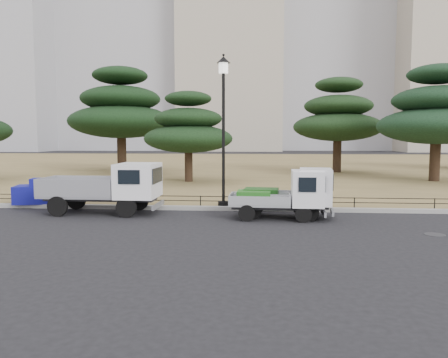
# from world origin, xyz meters

# --- Properties ---
(ground) EXTENTS (220.00, 220.00, 0.00)m
(ground) POSITION_xyz_m (0.00, 0.00, 0.00)
(ground) COLOR black
(lawn) EXTENTS (120.00, 56.00, 0.15)m
(lawn) POSITION_xyz_m (0.00, 30.60, 0.07)
(lawn) COLOR olive
(lawn) RESTS_ON ground
(curb) EXTENTS (120.00, 0.25, 0.16)m
(curb) POSITION_xyz_m (0.00, 2.60, 0.08)
(curb) COLOR gray
(curb) RESTS_ON ground
(truck_large) EXTENTS (4.37, 1.79, 1.90)m
(truck_large) POSITION_xyz_m (-4.34, 1.58, 1.06)
(truck_large) COLOR black
(truck_large) RESTS_ON ground
(truck_kei_front) EXTENTS (3.28, 1.49, 1.71)m
(truck_kei_front) POSITION_xyz_m (2.20, 1.00, 0.85)
(truck_kei_front) COLOR black
(truck_kei_front) RESTS_ON ground
(truck_kei_rear) EXTENTS (3.48, 1.76, 1.76)m
(truck_kei_rear) POSITION_xyz_m (2.48, 1.33, 0.88)
(truck_kei_rear) COLOR black
(truck_kei_rear) RESTS_ON ground
(street_lamp) EXTENTS (0.52, 0.52, 5.84)m
(street_lamp) POSITION_xyz_m (-0.09, 2.90, 4.10)
(street_lamp) COLOR black
(street_lamp) RESTS_ON lawn
(pipe_fence) EXTENTS (38.00, 0.04, 0.40)m
(pipe_fence) POSITION_xyz_m (0.00, 2.75, 0.44)
(pipe_fence) COLOR black
(pipe_fence) RESTS_ON lawn
(tarp_pile) EXTENTS (1.79, 1.48, 1.05)m
(tarp_pile) POSITION_xyz_m (-7.89, 2.93, 0.57)
(tarp_pile) COLOR navy
(tarp_pile) RESTS_ON lawn
(manhole) EXTENTS (0.60, 0.60, 0.01)m
(manhole) POSITION_xyz_m (6.50, -1.20, 0.01)
(manhole) COLOR #2D2D30
(manhole) RESTS_ON ground
(pine_west_near) EXTENTS (8.36, 8.36, 8.36)m
(pine_west_near) POSITION_xyz_m (-9.86, 20.46, 4.97)
(pine_west_near) COLOR black
(pine_west_near) RESTS_ON lawn
(pine_center_left) EXTENTS (5.44, 5.44, 5.53)m
(pine_center_left) POSITION_xyz_m (-3.03, 12.32, 3.34)
(pine_center_left) COLOR black
(pine_center_left) RESTS_ON lawn
(pine_center_right) EXTENTS (6.94, 6.94, 7.37)m
(pine_center_right) POSITION_xyz_m (7.42, 20.65, 4.42)
(pine_center_right) COLOR black
(pine_center_right) RESTS_ON lawn
(pine_east_near) EXTENTS (7.11, 7.11, 7.18)m
(pine_east_near) POSITION_xyz_m (12.25, 13.87, 4.30)
(pine_east_near) COLOR black
(pine_east_near) RESTS_ON lawn
(tower_far_west) EXTENTS (24.00, 20.00, 65.00)m
(tower_far_west) POSITION_xyz_m (-55.00, 80.00, 32.50)
(tower_far_west) COLOR #A0A0A5
(tower_far_west) RESTS_ON ground
(tower_center_left) EXTENTS (22.00, 20.00, 55.00)m
(tower_center_left) POSITION_xyz_m (-5.00, 85.00, 27.50)
(tower_center_left) COLOR #AAA08C
(tower_center_left) RESTS_ON ground
(tower_east) EXTENTS (20.00, 18.00, 48.00)m
(tower_east) POSITION_xyz_m (40.00, 82.00, 24.00)
(tower_east) COLOR #AAA08C
(tower_east) RESTS_ON ground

